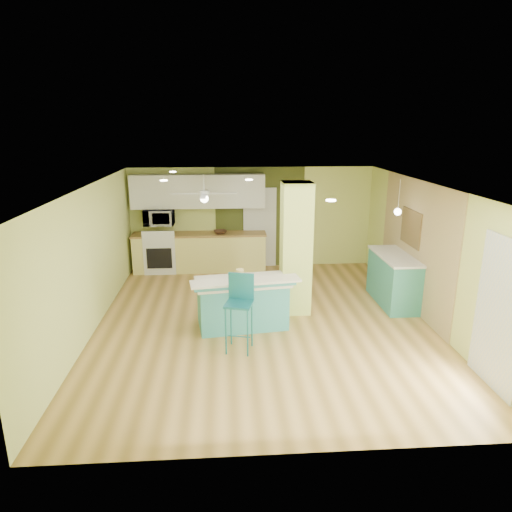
# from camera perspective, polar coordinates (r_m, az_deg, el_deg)

# --- Properties ---
(floor) EXTENTS (6.00, 7.00, 0.01)m
(floor) POSITION_cam_1_polar(r_m,az_deg,el_deg) (8.48, 0.93, -8.27)
(floor) COLOR olive
(floor) RESTS_ON ground
(ceiling) EXTENTS (6.00, 7.00, 0.01)m
(ceiling) POSITION_cam_1_polar(r_m,az_deg,el_deg) (7.78, 1.01, 8.81)
(ceiling) COLOR white
(ceiling) RESTS_ON wall_back
(wall_back) EXTENTS (6.00, 0.01, 2.50)m
(wall_back) POSITION_cam_1_polar(r_m,az_deg,el_deg) (11.44, -0.54, 4.82)
(wall_back) COLOR #CFDB75
(wall_back) RESTS_ON floor
(wall_front) EXTENTS (6.00, 0.01, 2.50)m
(wall_front) POSITION_cam_1_polar(r_m,az_deg,el_deg) (4.80, 4.64, -11.88)
(wall_front) COLOR #CFDB75
(wall_front) RESTS_ON floor
(wall_left) EXTENTS (0.01, 7.00, 2.50)m
(wall_left) POSITION_cam_1_polar(r_m,az_deg,el_deg) (8.34, -20.06, -0.50)
(wall_left) COLOR #CFDB75
(wall_left) RESTS_ON floor
(wall_right) EXTENTS (0.01, 7.00, 2.50)m
(wall_right) POSITION_cam_1_polar(r_m,az_deg,el_deg) (8.82, 20.82, 0.29)
(wall_right) COLOR #CFDB75
(wall_right) RESTS_ON floor
(wood_panel) EXTENTS (0.02, 3.40, 2.50)m
(wood_panel) POSITION_cam_1_polar(r_m,az_deg,el_deg) (9.34, 19.23, 1.29)
(wood_panel) COLOR #9C8259
(wood_panel) RESTS_ON floor
(olive_accent) EXTENTS (2.20, 0.02, 2.50)m
(olive_accent) POSITION_cam_1_polar(r_m,az_deg,el_deg) (11.44, 0.47, 4.81)
(olive_accent) COLOR #40471C
(olive_accent) RESTS_ON floor
(interior_door) EXTENTS (0.82, 0.05, 2.00)m
(interior_door) POSITION_cam_1_polar(r_m,az_deg,el_deg) (11.46, 0.47, 3.56)
(interior_door) COLOR silver
(interior_door) RESTS_ON floor
(french_door) EXTENTS (0.04, 1.08, 2.10)m
(french_door) POSITION_cam_1_polar(r_m,az_deg,el_deg) (6.95, 28.15, -6.51)
(french_door) COLOR silver
(french_door) RESTS_ON floor
(column) EXTENTS (0.55, 0.55, 2.50)m
(column) POSITION_cam_1_polar(r_m,az_deg,el_deg) (8.60, 5.00, 0.92)
(column) COLOR #C7DB65
(column) RESTS_ON floor
(kitchen_run) EXTENTS (3.25, 0.63, 0.94)m
(kitchen_run) POSITION_cam_1_polar(r_m,az_deg,el_deg) (11.32, -7.02, 0.52)
(kitchen_run) COLOR #EADF7A
(kitchen_run) RESTS_ON floor
(stove) EXTENTS (0.76, 0.66, 1.08)m
(stove) POSITION_cam_1_polar(r_m,az_deg,el_deg) (11.41, -11.79, 0.35)
(stove) COLOR white
(stove) RESTS_ON floor
(upper_cabinets) EXTENTS (3.20, 0.34, 0.80)m
(upper_cabinets) POSITION_cam_1_polar(r_m,az_deg,el_deg) (11.14, -7.25, 8.03)
(upper_cabinets) COLOR silver
(upper_cabinets) RESTS_ON wall_back
(microwave) EXTENTS (0.70, 0.48, 0.39)m
(microwave) POSITION_cam_1_polar(r_m,az_deg,el_deg) (11.21, -12.04, 4.75)
(microwave) COLOR white
(microwave) RESTS_ON wall_back
(ceiling_fan) EXTENTS (1.41, 1.41, 0.61)m
(ceiling_fan) POSITION_cam_1_polar(r_m,az_deg,el_deg) (9.80, -6.51, 7.71)
(ceiling_fan) COLOR silver
(ceiling_fan) RESTS_ON ceiling
(pendant_lamp) EXTENTS (0.14, 0.14, 0.69)m
(pendant_lamp) POSITION_cam_1_polar(r_m,az_deg,el_deg) (9.21, 17.30, 5.33)
(pendant_lamp) COLOR white
(pendant_lamp) RESTS_ON ceiling
(wall_decor) EXTENTS (0.03, 0.90, 0.70)m
(wall_decor) POSITION_cam_1_polar(r_m,az_deg,el_deg) (9.44, 18.81, 3.36)
(wall_decor) COLOR brown
(wall_decor) RESTS_ON wood_panel
(peninsula) EXTENTS (1.89, 1.21, 0.99)m
(peninsula) POSITION_cam_1_polar(r_m,az_deg,el_deg) (8.14, -1.71, -5.79)
(peninsula) COLOR teal
(peninsula) RESTS_ON floor
(bar_stool) EXTENTS (0.50, 0.50, 1.25)m
(bar_stool) POSITION_cam_1_polar(r_m,az_deg,el_deg) (7.23, -2.02, -5.51)
(bar_stool) COLOR #1D7283
(bar_stool) RESTS_ON floor
(side_counter) EXTENTS (0.67, 1.57, 1.01)m
(side_counter) POSITION_cam_1_polar(r_m,az_deg,el_deg) (9.58, 16.88, -2.77)
(side_counter) COLOR teal
(side_counter) RESTS_ON floor
(fruit_bowl) EXTENTS (0.37, 0.37, 0.08)m
(fruit_bowl) POSITION_cam_1_polar(r_m,az_deg,el_deg) (11.12, -4.49, 3.01)
(fruit_bowl) COLOR #3D2619
(fruit_bowl) RESTS_ON kitchen_run
(canister) EXTENTS (0.14, 0.14, 0.17)m
(canister) POSITION_cam_1_polar(r_m,az_deg,el_deg) (8.11, -2.01, -2.23)
(canister) COLOR yellow
(canister) RESTS_ON peninsula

